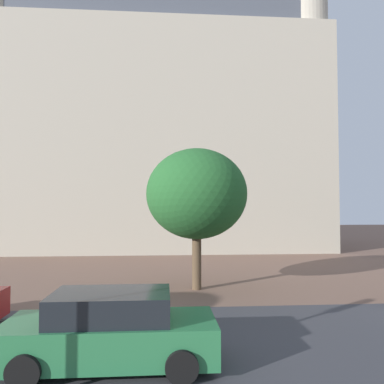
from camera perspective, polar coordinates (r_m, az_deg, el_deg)
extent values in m
plane|color=brown|center=(11.01, 2.37, -19.94)|extent=(120.00, 120.00, 0.00)
cube|color=#38383D|center=(10.08, 3.06, -21.61)|extent=(120.00, 6.23, 0.00)
cube|color=#B2A893|center=(33.21, -5.27, 6.82)|extent=(26.59, 13.03, 17.27)
cube|color=#4C515B|center=(36.11, -5.20, 22.41)|extent=(24.46, 11.99, 2.40)
cube|color=#B2A893|center=(35.69, -10.30, 20.17)|extent=(4.18, 4.18, 34.00)
cylinder|color=#B2A893|center=(30.71, 17.57, 10.63)|extent=(2.80, 2.80, 20.37)
cube|color=#287042|center=(8.59, -12.24, -20.97)|extent=(4.38, 1.79, 0.79)
cube|color=black|center=(8.40, -12.19, -16.55)|extent=(2.46, 1.57, 0.57)
cylinder|color=black|center=(8.18, -24.25, -23.68)|extent=(0.64, 0.22, 0.64)
cylinder|color=black|center=(9.79, -20.43, -20.08)|extent=(0.64, 0.22, 0.64)
cylinder|color=black|center=(7.78, -1.56, -25.06)|extent=(0.64, 0.22, 0.64)
cylinder|color=black|center=(9.46, -2.10, -20.88)|extent=(0.64, 0.22, 0.64)
cylinder|color=brown|center=(15.50, 0.72, -10.55)|extent=(0.38, 0.38, 2.24)
ellipsoid|color=#235B28|center=(15.35, 0.72, -0.25)|extent=(4.13, 4.13, 3.72)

